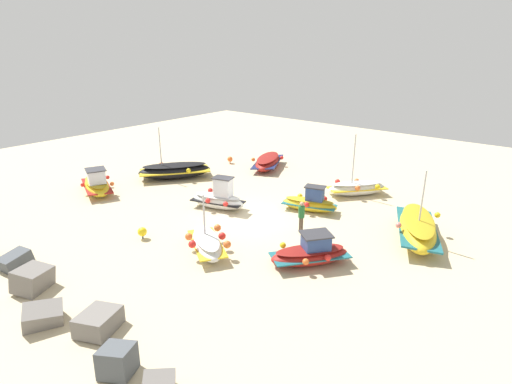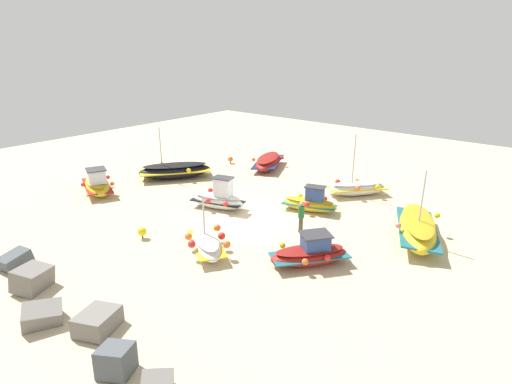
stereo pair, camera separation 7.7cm
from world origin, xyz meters
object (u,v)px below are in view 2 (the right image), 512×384
object	(u,v)px
mooring_buoy_1	(142,232)
fishing_boat_0	(417,228)
fishing_boat_3	(268,162)
fishing_boat_7	(175,170)
fishing_boat_8	(219,198)
fishing_boat_2	(206,243)
fishing_boat_5	(97,184)
fishing_boat_1	(310,253)
fishing_boat_6	(357,188)
fishing_boat_4	(310,203)
person_walking	(301,215)
mooring_buoy_0	(230,159)

from	to	relation	value
mooring_buoy_1	fishing_boat_0	bearing A→B (deg)	-141.04
fishing_boat_0	fishing_boat_3	distance (m)	14.36
fishing_boat_7	fishing_boat_8	size ratio (longest dim) A/B	1.54
fishing_boat_2	fishing_boat_5	xyz separation A→B (m)	(11.34, -1.11, 0.14)
fishing_boat_1	fishing_boat_6	size ratio (longest dim) A/B	0.92
fishing_boat_3	fishing_boat_6	distance (m)	8.26
fishing_boat_4	fishing_boat_1	bearing A→B (deg)	-75.35
fishing_boat_1	person_walking	xyz separation A→B (m)	(2.06, -2.36, 0.48)
mooring_buoy_1	mooring_buoy_0	bearing A→B (deg)	-65.12
fishing_boat_3	fishing_boat_8	size ratio (longest dim) A/B	1.37
mooring_buoy_1	person_walking	bearing A→B (deg)	-135.46
fishing_boat_4	mooring_buoy_0	size ratio (longest dim) A/B	5.91
fishing_boat_0	fishing_boat_4	distance (m)	6.08
fishing_boat_1	fishing_boat_2	bearing A→B (deg)	153.94
fishing_boat_4	mooring_buoy_0	world-z (taller)	fishing_boat_4
fishing_boat_2	fishing_boat_4	world-z (taller)	fishing_boat_2
fishing_boat_5	mooring_buoy_1	distance (m)	8.19
mooring_buoy_1	fishing_boat_6	bearing A→B (deg)	-113.17
fishing_boat_0	fishing_boat_8	size ratio (longest dim) A/B	1.56
fishing_boat_6	fishing_boat_0	bearing A→B (deg)	-88.02
fishing_boat_8	person_walking	size ratio (longest dim) A/B	2.05
mooring_buoy_0	mooring_buoy_1	size ratio (longest dim) A/B	0.95
fishing_boat_3	fishing_boat_4	xyz separation A→B (m)	(-7.30, 5.39, 0.01)
fishing_boat_7	person_walking	bearing A→B (deg)	-62.02
fishing_boat_1	mooring_buoy_1	bearing A→B (deg)	149.97
fishing_boat_1	fishing_boat_3	size ratio (longest dim) A/B	0.78
fishing_boat_5	fishing_boat_8	world-z (taller)	fishing_boat_8
mooring_buoy_0	fishing_boat_5	bearing A→B (deg)	79.80
fishing_boat_5	mooring_buoy_1	xyz separation A→B (m)	(-7.88, 2.20, -0.21)
fishing_boat_5	mooring_buoy_0	bearing A→B (deg)	102.57
fishing_boat_2	mooring_buoy_0	world-z (taller)	fishing_boat_2
fishing_boat_1	mooring_buoy_1	xyz separation A→B (m)	(7.76, 3.25, -0.12)
fishing_boat_4	mooring_buoy_1	distance (m)	9.52
fishing_boat_0	fishing_boat_5	distance (m)	19.53
fishing_boat_1	fishing_boat_7	world-z (taller)	fishing_boat_7
mooring_buoy_0	mooring_buoy_1	bearing A→B (deg)	114.88
fishing_boat_8	fishing_boat_5	bearing A→B (deg)	-175.36
person_walking	mooring_buoy_0	bearing A→B (deg)	86.35
fishing_boat_4	fishing_boat_5	bearing A→B (deg)	-171.15
fishing_boat_3	mooring_buoy_1	world-z (taller)	fishing_boat_3
fishing_boat_4	fishing_boat_5	size ratio (longest dim) A/B	0.82
fishing_boat_0	fishing_boat_7	xyz separation A→B (m)	(16.99, 1.08, -0.05)
mooring_buoy_0	person_walking	bearing A→B (deg)	148.14
fishing_boat_4	person_walking	world-z (taller)	person_walking
fishing_boat_0	fishing_boat_2	xyz separation A→B (m)	(7.12, 7.47, -0.18)
fishing_boat_2	person_walking	size ratio (longest dim) A/B	2.06
fishing_boat_3	fishing_boat_4	bearing A→B (deg)	-152.62
fishing_boat_1	person_walking	world-z (taller)	person_walking
fishing_boat_2	fishing_boat_6	xyz separation A→B (m)	(-1.92, -11.49, 0.03)
fishing_boat_3	mooring_buoy_1	xyz separation A→B (m)	(-2.79, 13.78, -0.13)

